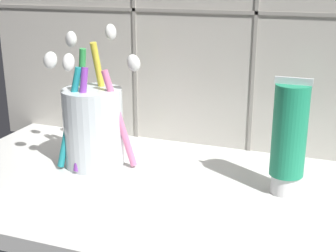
# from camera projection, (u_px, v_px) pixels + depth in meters

# --- Properties ---
(sink_counter) EXTENTS (0.74, 0.33, 0.02)m
(sink_counter) POSITION_uv_depth(u_px,v_px,m) (209.00, 200.00, 0.57)
(sink_counter) COLOR silver
(sink_counter) RESTS_ON ground
(toothbrush_cup) EXTENTS (0.12, 0.10, 0.19)m
(toothbrush_cup) POSITION_uv_depth(u_px,v_px,m) (93.00, 124.00, 0.64)
(toothbrush_cup) COLOR silver
(toothbrush_cup) RESTS_ON sink_counter
(toothpaste_tube) EXTENTS (0.04, 0.04, 0.14)m
(toothpaste_tube) POSITION_uv_depth(u_px,v_px,m) (289.00, 138.00, 0.55)
(toothpaste_tube) COLOR white
(toothpaste_tube) RESTS_ON sink_counter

